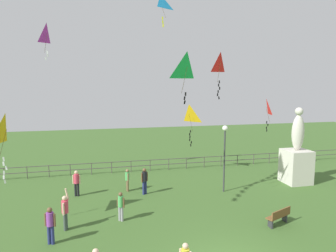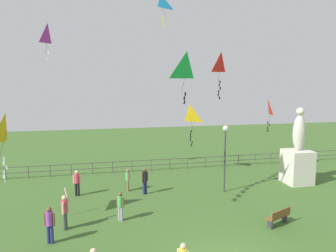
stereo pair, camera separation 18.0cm
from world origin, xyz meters
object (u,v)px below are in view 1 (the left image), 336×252
object	(u,v)px
lamppost	(225,144)
kite_1	(220,64)
kite_5	(187,68)
kite_3	(6,131)
kite_2	(266,108)
person_3	(77,182)
kite_4	(47,34)
kite_7	(189,115)
person_4	(65,210)
person_5	(50,223)
statue_monument	(296,159)
person_1	(127,179)
kite_6	(160,4)
person_7	(121,205)
park_bench	(279,216)
person_0	(145,179)

from	to	relation	value
lamppost	kite_1	bearing A→B (deg)	83.55
kite_1	kite_5	size ratio (longest dim) A/B	1.21
lamppost	kite_3	bearing A→B (deg)	-167.58
kite_2	person_3	bearing A→B (deg)	-171.65
kite_1	kite_4	size ratio (longest dim) A/B	1.28
lamppost	kite_7	size ratio (longest dim) A/B	1.35
kite_2	person_4	bearing A→B (deg)	-155.17
kite_3	person_5	bearing A→B (deg)	-43.37
person_5	statue_monument	bearing A→B (deg)	17.89
person_1	kite_6	size ratio (longest dim) A/B	0.75
person_4	kite_7	xyz separation A→B (m)	(8.49, 7.38, 3.74)
lamppost	kite_7	bearing A→B (deg)	106.65
person_7	kite_2	bearing A→B (deg)	28.12
person_1	person_4	bearing A→B (deg)	-125.61
statue_monument	park_bench	world-z (taller)	statue_monument
lamppost	person_0	size ratio (longest dim) A/B	2.56
person_4	kite_7	world-z (taller)	kite_7
person_7	person_1	bearing A→B (deg)	80.15
person_4	kite_2	distance (m)	16.68
statue_monument	kite_2	world-z (taller)	kite_2
person_7	kite_1	bearing A→B (deg)	31.22
person_1	person_3	size ratio (longest dim) A/B	0.90
person_1	kite_4	bearing A→B (deg)	148.12
person_0	kite_4	bearing A→B (deg)	146.82
person_5	kite_7	bearing A→B (deg)	43.89
person_7	kite_7	bearing A→B (deg)	50.38
person_0	person_5	size ratio (longest dim) A/B	1.02
kite_1	person_5	bearing A→B (deg)	-149.94
person_5	park_bench	bearing A→B (deg)	-3.12
kite_7	kite_3	bearing A→B (deg)	-148.53
person_7	kite_3	xyz separation A→B (m)	(-5.23, 0.25, 3.98)
person_3	kite_5	bearing A→B (deg)	-35.39
kite_5	kite_7	size ratio (longest dim) A/B	0.80
kite_4	kite_6	distance (m)	8.12
park_bench	kite_7	world-z (taller)	kite_7
lamppost	kite_5	size ratio (longest dim) A/B	1.69
person_3	kite_4	world-z (taller)	kite_4
statue_monument	kite_5	size ratio (longest dim) A/B	2.09
person_4	kite_6	bearing A→B (deg)	39.91
lamppost	person_3	size ratio (longest dim) A/B	2.66
statue_monument	person_3	bearing A→B (deg)	177.19
park_bench	kite_7	size ratio (longest dim) A/B	0.47
person_0	person_5	xyz separation A→B (m)	(-5.01, -5.30, -0.02)
person_5	person_7	xyz separation A→B (m)	(3.21, 1.66, -0.09)
kite_1	lamppost	bearing A→B (deg)	-96.45
kite_3	kite_5	size ratio (longest dim) A/B	1.29
kite_4	kite_5	distance (m)	11.17
kite_3	park_bench	bearing A→B (deg)	-10.94
person_7	person_3	bearing A→B (deg)	119.98
kite_1	kite_7	size ratio (longest dim) A/B	0.97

